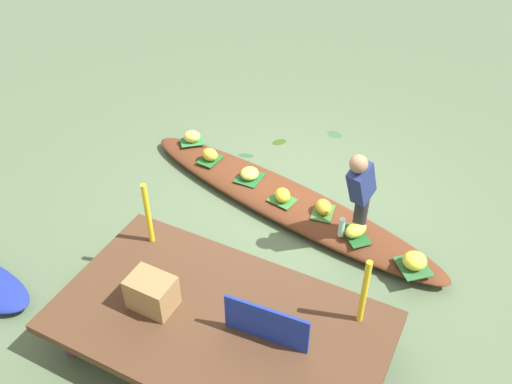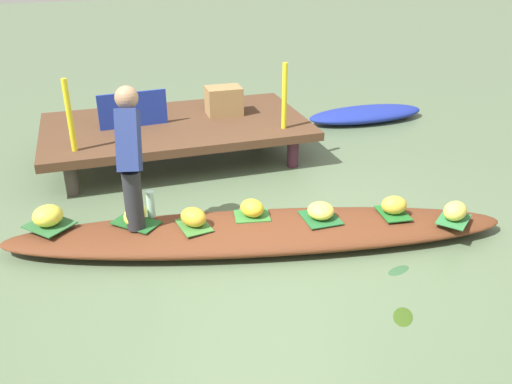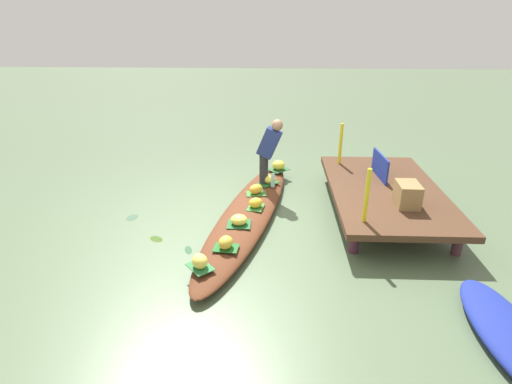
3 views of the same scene
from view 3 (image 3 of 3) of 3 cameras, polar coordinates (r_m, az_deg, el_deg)
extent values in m
plane|color=#556A4B|center=(6.77, -1.10, -3.83)|extent=(40.00, 40.00, 0.00)
cube|color=#4F3321|center=(7.15, 17.58, 0.16)|extent=(3.20, 1.80, 0.10)
cylinder|color=#433B35|center=(8.25, 10.44, 2.35)|extent=(0.14, 0.14, 0.36)
cylinder|color=#492433|center=(5.97, 13.54, -6.66)|extent=(0.14, 0.14, 0.36)
cylinder|color=#49312D|center=(8.58, 20.00, 2.10)|extent=(0.14, 0.14, 0.36)
cylinder|color=#532D37|center=(6.42, 26.33, -6.41)|extent=(0.14, 0.14, 0.36)
ellipsoid|color=#5C2F1A|center=(6.73, -1.11, -3.04)|extent=(4.66, 1.74, 0.21)
ellipsoid|color=navy|center=(5.16, 31.68, -16.40)|extent=(1.82, 0.63, 0.21)
cube|color=#1F5824|center=(7.64, 1.72, 1.25)|extent=(0.47, 0.47, 0.01)
ellipsoid|color=yellow|center=(7.60, 1.73, 1.83)|extent=(0.29, 0.35, 0.17)
cube|color=#2C6232|center=(8.33, 3.15, 3.19)|extent=(0.49, 0.50, 0.01)
ellipsoid|color=yellow|center=(8.30, 3.17, 3.78)|extent=(0.35, 0.35, 0.19)
cube|color=#1F6425|center=(5.60, -4.22, -7.77)|extent=(0.28, 0.36, 0.01)
ellipsoid|color=gold|center=(5.56, -4.24, -7.03)|extent=(0.27, 0.23, 0.17)
cube|color=#3D7630|center=(7.19, 0.02, -0.22)|extent=(0.30, 0.38, 0.01)
ellipsoid|color=gold|center=(7.16, 0.02, 0.40)|extent=(0.31, 0.31, 0.17)
cube|color=#357631|center=(6.69, -0.05, -2.14)|extent=(0.36, 0.30, 0.01)
ellipsoid|color=yellow|center=(6.66, -0.05, -1.51)|extent=(0.29, 0.30, 0.16)
cube|color=#215E2D|center=(6.18, -2.38, -4.48)|extent=(0.32, 0.35, 0.01)
ellipsoid|color=#F3E153|center=(6.15, -2.40, -3.88)|extent=(0.28, 0.28, 0.15)
cube|color=#2F763F|center=(5.25, -7.79, -10.32)|extent=(0.42, 0.41, 0.01)
ellipsoid|color=#F6DB58|center=(5.20, -7.85, -9.52)|extent=(0.30, 0.28, 0.18)
cylinder|color=#28282D|center=(7.54, 1.09, 3.17)|extent=(0.16, 0.16, 0.55)
cube|color=navy|center=(7.36, 1.88, 6.86)|extent=(0.27, 0.48, 0.59)
sphere|color=#9E7556|center=(7.24, 2.98, 9.30)|extent=(0.20, 0.20, 0.20)
cylinder|color=#AEDDD3|center=(7.45, 2.35, 1.66)|extent=(0.07, 0.07, 0.26)
cube|color=#1B3098|center=(7.51, 16.92, 3.52)|extent=(0.81, 0.09, 0.42)
cylinder|color=yellow|center=(7.98, 11.72, 6.60)|extent=(0.06, 0.06, 0.78)
cylinder|color=yellow|center=(5.77, 15.20, -0.49)|extent=(0.06, 0.06, 0.78)
cube|color=#987547|center=(6.53, 20.37, -0.33)|extent=(0.44, 0.33, 0.36)
ellipsoid|color=#2F5633|center=(6.02, -9.43, -7.96)|extent=(0.25, 0.17, 0.01)
ellipsoid|color=#3B5B41|center=(7.13, -16.88, -3.42)|extent=(0.28, 0.22, 0.01)
ellipsoid|color=#334F16|center=(6.39, -13.74, -6.37)|extent=(0.26, 0.27, 0.01)
camera|label=1|loc=(9.56, 37.26, 29.17)|focal=38.72mm
camera|label=2|loc=(8.55, -30.27, 17.12)|focal=37.62mm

